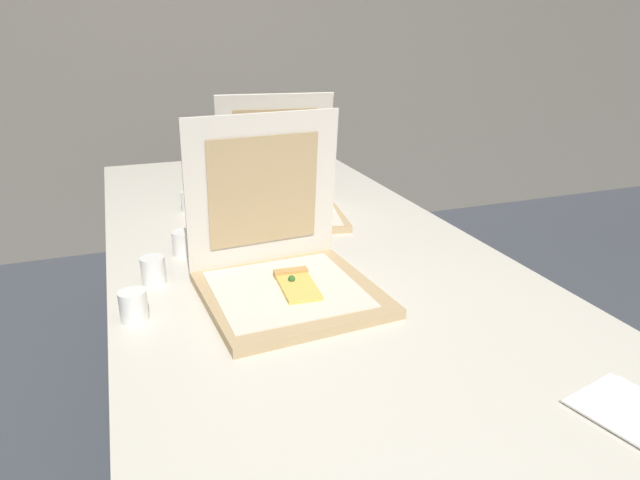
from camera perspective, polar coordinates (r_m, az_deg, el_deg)
wall_back at (r=3.53m, az=-14.10°, el=20.37°), size 10.00×0.10×2.60m
table at (r=1.57m, az=-2.78°, el=-1.58°), size 0.98×2.22×0.75m
pizza_box_front at (r=1.24m, az=-3.69°, el=-3.03°), size 0.39×0.39×0.39m
pizza_box_middle at (r=1.76m, az=-4.15°, el=4.31°), size 0.42×0.42×0.37m
cup_white_far at (r=1.85m, az=-13.17°, el=3.89°), size 0.06×0.06×0.06m
cup_white_near_center at (r=1.35m, az=-16.71°, el=-2.98°), size 0.06×0.06×0.06m
cup_white_mid at (r=1.50m, az=-13.84°, el=-0.28°), size 0.06×0.06×0.06m
cup_white_near_left at (r=1.20m, az=-18.57°, el=-6.40°), size 0.06×0.06×0.06m
napkin_pile at (r=1.03m, az=29.03°, el=-14.77°), size 0.17×0.17×0.01m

